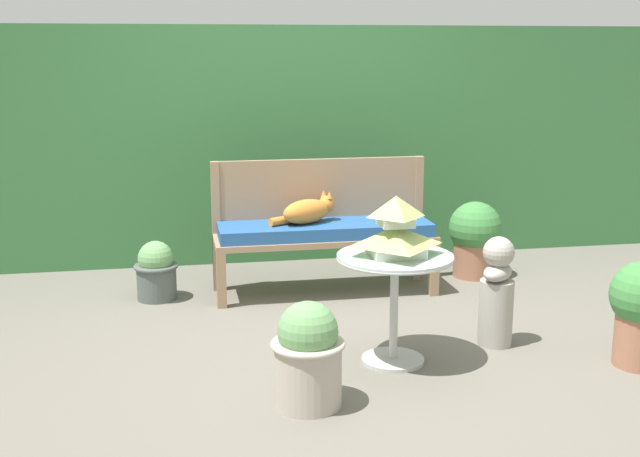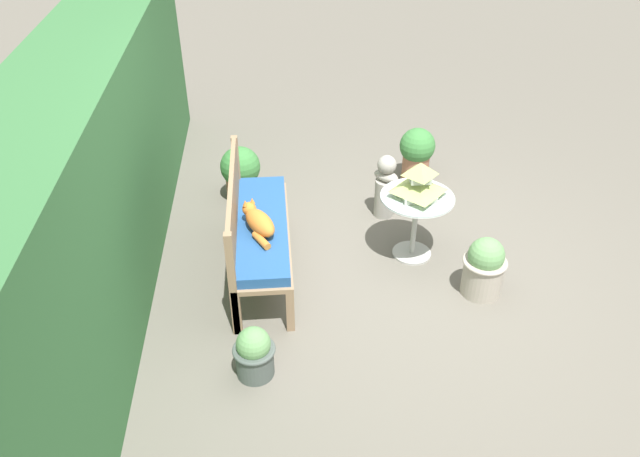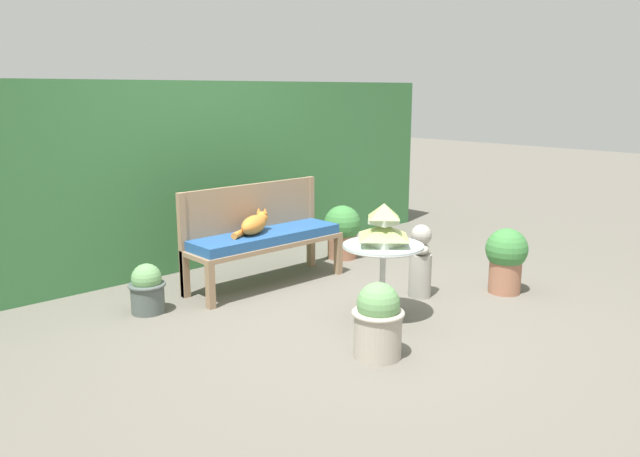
% 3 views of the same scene
% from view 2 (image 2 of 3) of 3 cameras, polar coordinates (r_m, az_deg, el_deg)
% --- Properties ---
extents(ground, '(30.00, 30.00, 0.00)m').
position_cam_2_polar(ground, '(5.24, 6.10, -4.18)').
color(ground, '#666056').
extents(foliage_hedge_back, '(6.40, 0.78, 1.81)m').
position_cam_2_polar(foliage_hedge_back, '(4.85, -20.91, 2.97)').
color(foliage_hedge_back, '#38703D').
rests_on(foliage_hedge_back, ground).
extents(garden_bench, '(1.49, 0.45, 0.49)m').
position_cam_2_polar(garden_bench, '(5.03, -5.37, -0.18)').
color(garden_bench, '#937556').
rests_on(garden_bench, ground).
extents(bench_backrest, '(1.49, 0.06, 0.90)m').
position_cam_2_polar(bench_backrest, '(4.91, -7.90, 1.90)').
color(bench_backrest, '#937556').
rests_on(bench_backrest, ground).
extents(cat, '(0.47, 0.31, 0.20)m').
position_cam_2_polar(cat, '(4.84, -5.63, 0.63)').
color(cat, orange).
rests_on(cat, garden_bench).
extents(patio_table, '(0.61, 0.61, 0.59)m').
position_cam_2_polar(patio_table, '(5.23, 8.78, 1.73)').
color(patio_table, '#B7B7B2').
rests_on(patio_table, ground).
extents(pagoda_birdhouse, '(0.36, 0.36, 0.31)m').
position_cam_2_polar(pagoda_birdhouse, '(5.09, 9.04, 4.18)').
color(pagoda_birdhouse, '#B2BCA8').
rests_on(pagoda_birdhouse, patio_table).
extents(garden_bust, '(0.27, 0.27, 0.63)m').
position_cam_2_polar(garden_bust, '(5.81, 5.99, 3.81)').
color(garden_bust, '#A39E93').
rests_on(garden_bust, ground).
extents(potted_plant_table_far, '(0.38, 0.38, 0.56)m').
position_cam_2_polar(potted_plant_table_far, '(6.07, -7.26, 5.07)').
color(potted_plant_table_far, '#9E664C').
rests_on(potted_plant_table_far, ground).
extents(potted_plant_hedge_corner, '(0.29, 0.29, 0.40)m').
position_cam_2_polar(potted_plant_hedge_corner, '(4.31, -6.04, -11.24)').
color(potted_plant_hedge_corner, '#4C5651').
rests_on(potted_plant_hedge_corner, ground).
extents(potted_plant_patio_mid, '(0.36, 0.36, 0.57)m').
position_cam_2_polar(potted_plant_patio_mid, '(6.43, 8.84, 6.88)').
color(potted_plant_patio_mid, '#9E664C').
rests_on(potted_plant_patio_mid, ground).
extents(potted_plant_path_edge, '(0.35, 0.35, 0.51)m').
position_cam_2_polar(potted_plant_path_edge, '(5.05, 14.77, -3.43)').
color(potted_plant_path_edge, '#ADA393').
rests_on(potted_plant_path_edge, ground).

